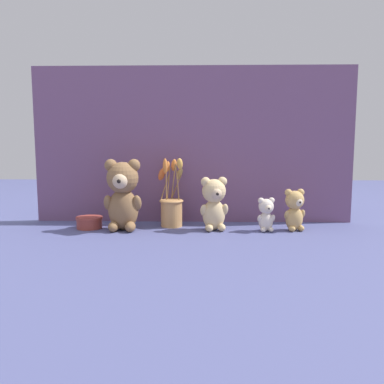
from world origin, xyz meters
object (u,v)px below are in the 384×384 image
Objects in this scene: teddy_bear_large at (123,193)px; teddy_bear_medium at (214,203)px; teddy_bear_tiny at (266,214)px; flower_vase at (171,206)px; teddy_bear_small at (294,209)px; decorative_tin_tall at (89,222)px.

teddy_bear_medium is at bearing 1.22° from teddy_bear_large.
flower_vase is at bearing 167.40° from teddy_bear_tiny.
teddy_bear_small is (0.67, 0.01, -0.06)m from teddy_bear_large.
teddy_bear_tiny is 0.70m from decorative_tin_tall.
teddy_bear_small reaches higher than decorative_tin_tall.
teddy_bear_medium is (0.36, 0.01, -0.04)m from teddy_bear_large.
teddy_bear_medium is at bearing -179.19° from teddy_bear_small.
teddy_bear_small is at bearing -7.60° from flower_vase.
decorative_tin_tall is (-0.70, 0.03, -0.05)m from teddy_bear_tiny.
teddy_bear_tiny is (-0.11, -0.02, -0.02)m from teddy_bear_small.
teddy_bear_tiny is 0.38m from flower_vase.
flower_vase is (0.18, 0.08, -0.06)m from teddy_bear_large.
teddy_bear_tiny is at bearing -2.85° from decorative_tin_tall.
teddy_bear_medium reaches higher than teddy_bear_small.
teddy_bear_tiny is at bearing -12.60° from flower_vase.
flower_vase is at bearing 8.46° from decorative_tin_tall.
teddy_bear_tiny is at bearing -0.68° from teddy_bear_large.
teddy_bear_small is at bearing 9.44° from teddy_bear_tiny.
teddy_bear_medium is 0.21m from teddy_bear_tiny.
decorative_tin_tall is (-0.50, 0.02, -0.09)m from teddy_bear_medium.
teddy_bear_small is at bearing 0.81° from teddy_bear_medium.
teddy_bear_tiny reaches higher than decorative_tin_tall.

